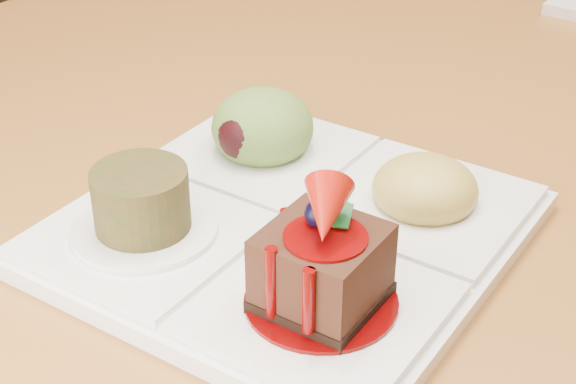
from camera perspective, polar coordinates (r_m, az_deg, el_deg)
The scene contains 1 object.
sampler_plate at distance 0.55m, azimuth 0.07°, elevation -1.09°, with size 0.28×0.28×0.10m.
Camera 1 is at (0.30, -1.01, 1.06)m, focal length 55.00 mm.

